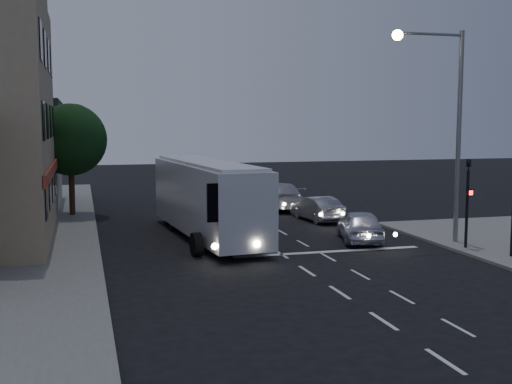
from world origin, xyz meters
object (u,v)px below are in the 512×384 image
object	(u,v)px
tour_bus	(207,196)
traffic_signal_main	(468,192)
car_suv	(360,226)
streetlight	(446,111)
car_sedan_a	(317,209)
car_sedan_b	(279,196)
car_sedan_c	(259,187)
street_tree	(70,136)

from	to	relation	value
tour_bus	traffic_signal_main	xyz separation A→B (m)	(9.76, -5.74, 0.52)
car_suv	traffic_signal_main	xyz separation A→B (m)	(3.38, -3.02, 1.71)
car_suv	streetlight	size ratio (longest dim) A/B	0.46
tour_bus	car_sedan_a	xyz separation A→B (m)	(6.69, 3.46, -1.24)
car_sedan_a	car_sedan_b	distance (m)	5.18
tour_bus	car_sedan_c	world-z (taller)	tour_bus
traffic_signal_main	street_tree	xyz separation A→B (m)	(-15.81, 14.25, 2.08)
car_suv	car_sedan_a	xyz separation A→B (m)	(0.31, 6.18, -0.05)
traffic_signal_main	car_sedan_b	bearing A→B (deg)	104.03
streetlight	car_suv	bearing A→B (deg)	152.88
car_sedan_a	car_sedan_c	xyz separation A→B (m)	(-0.12, 11.31, 0.09)
car_sedan_b	streetlight	bearing A→B (deg)	109.90
car_sedan_a	car_suv	bearing A→B (deg)	81.12
car_sedan_c	street_tree	xyz separation A→B (m)	(-12.61, -6.27, 3.74)
car_sedan_a	streetlight	xyz separation A→B (m)	(2.82, -7.78, 5.07)
car_sedan_a	car_sedan_c	distance (m)	11.31
car_sedan_a	street_tree	xyz separation A→B (m)	(-12.74, 5.04, 3.84)
car_sedan_a	traffic_signal_main	xyz separation A→B (m)	(3.07, -9.20, 1.76)
car_suv	street_tree	world-z (taller)	street_tree
car_sedan_b	car_sedan_c	bearing A→B (deg)	-88.23
car_sedan_b	tour_bus	bearing A→B (deg)	59.84
streetlight	car_sedan_a	bearing A→B (deg)	109.90
tour_bus	car_suv	distance (m)	7.04
car_sedan_c	traffic_signal_main	xyz separation A→B (m)	(3.19, -20.51, 1.67)
streetlight	car_sedan_b	bearing A→B (deg)	104.45
car_suv	traffic_signal_main	bearing A→B (deg)	153.68
tour_bus	car_sedan_a	world-z (taller)	tour_bus
car_suv	street_tree	bearing A→B (deg)	-26.60
streetlight	street_tree	distance (m)	20.19
car_sedan_a	car_sedan_b	world-z (taller)	car_sedan_b
car_suv	car_sedan_b	world-z (taller)	car_sedan_b
car_sedan_a	street_tree	size ratio (longest dim) A/B	0.65
tour_bus	car_sedan_b	world-z (taller)	tour_bus
car_sedan_c	street_tree	size ratio (longest dim) A/B	0.87
tour_bus	street_tree	distance (m)	10.75
tour_bus	car_suv	bearing A→B (deg)	-28.13
car_sedan_c	streetlight	world-z (taller)	streetlight
street_tree	car_sedan_c	bearing A→B (deg)	26.42
car_sedan_b	traffic_signal_main	xyz separation A→B (m)	(3.59, -14.36, 1.62)
traffic_signal_main	car_suv	bearing A→B (deg)	138.20
car_suv	street_tree	size ratio (longest dim) A/B	0.67
tour_bus	car_sedan_c	distance (m)	16.21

